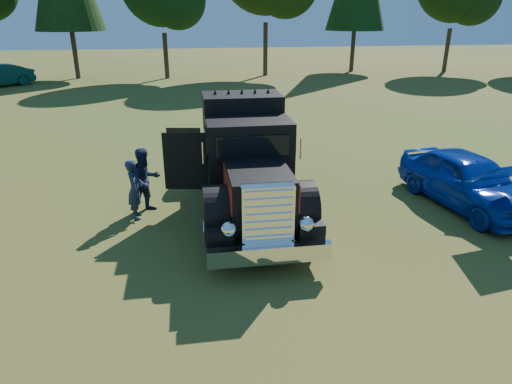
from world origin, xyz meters
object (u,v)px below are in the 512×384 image
Objects in this scene: spectator_near at (135,189)px; spectator_far at (145,181)px; diamond_t_truck at (247,166)px; hotrod_coupe at (468,180)px.

spectator_near is 0.46m from spectator_far.
diamond_t_truck is 2.69m from spectator_far.
spectator_far is (-2.63, 0.44, -0.40)m from diamond_t_truck.
hotrod_coupe is (6.01, -0.50, -0.53)m from diamond_t_truck.
spectator_near is at bearing -156.80° from spectator_far.
diamond_t_truck reaches higher than spectator_far.
diamond_t_truck is 4.54× the size of spectator_near.
diamond_t_truck is at bearing -94.74° from spectator_near.
spectator_far is at bearing 173.78° from hotrod_coupe.
diamond_t_truck is 6.06m from hotrod_coupe.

